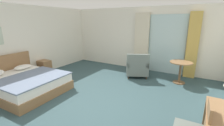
# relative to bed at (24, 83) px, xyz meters

# --- Properties ---
(ground) EXTENTS (6.85, 6.91, 0.10)m
(ground) POSITION_rel_bed_xyz_m (2.02, 0.67, -0.32)
(ground) COLOR #334C51
(wall_back) EXTENTS (6.45, 0.12, 2.51)m
(wall_back) POSITION_rel_bed_xyz_m (2.02, 3.87, 0.99)
(wall_back) COLOR white
(wall_back) RESTS_ON ground
(wall_left) EXTENTS (0.12, 6.51, 2.51)m
(wall_left) POSITION_rel_bed_xyz_m (-1.15, 0.67, 0.99)
(wall_left) COLOR white
(wall_left) RESTS_ON ground
(balcony_glass_door) EXTENTS (1.39, 0.02, 2.21)m
(balcony_glass_door) POSITION_rel_bed_xyz_m (3.04, 3.79, 0.84)
(balcony_glass_door) COLOR silver
(balcony_glass_door) RESTS_ON ground
(curtain_panel_left) EXTENTS (0.57, 0.10, 2.28)m
(curtain_panel_left) POSITION_rel_bed_xyz_m (2.12, 3.69, 0.88)
(curtain_panel_left) COLOR beige
(curtain_panel_left) RESTS_ON ground
(curtain_panel_right) EXTENTS (0.38, 0.10, 2.28)m
(curtain_panel_right) POSITION_rel_bed_xyz_m (3.96, 3.69, 0.88)
(curtain_panel_right) COLOR tan
(curtain_panel_right) RESTS_ON ground
(bed) EXTENTS (2.11, 1.79, 0.96)m
(bed) POSITION_rel_bed_xyz_m (0.00, 0.00, 0.00)
(bed) COLOR olive
(bed) RESTS_ON ground
(nightstand) EXTENTS (0.42, 0.37, 0.53)m
(nightstand) POSITION_rel_bed_xyz_m (-0.85, 1.31, -0.00)
(nightstand) COLOR olive
(nightstand) RESTS_ON ground
(armchair_by_window) EXTENTS (1.00, 0.99, 0.89)m
(armchair_by_window) POSITION_rel_bed_xyz_m (2.31, 2.81, 0.08)
(armchair_by_window) COLOR slate
(armchair_by_window) RESTS_ON ground
(round_cafe_table) EXTENTS (0.69, 0.69, 0.71)m
(round_cafe_table) POSITION_rel_bed_xyz_m (3.74, 2.94, 0.26)
(round_cafe_table) COLOR olive
(round_cafe_table) RESTS_ON ground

